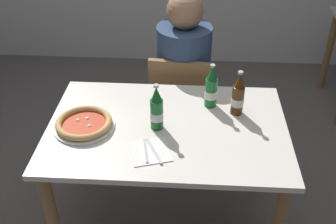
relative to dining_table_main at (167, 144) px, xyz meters
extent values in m
cube|color=silver|center=(0.00, 0.00, 0.10)|extent=(1.20, 0.80, 0.03)
cylinder|color=olive|center=(-0.54, 0.34, -0.28)|extent=(0.06, 0.06, 0.72)
cylinder|color=olive|center=(0.54, 0.34, -0.28)|extent=(0.06, 0.06, 0.72)
cube|color=olive|center=(0.06, 0.68, -0.21)|extent=(0.44, 0.44, 0.04)
cube|color=olive|center=(0.04, 0.50, 0.01)|extent=(0.38, 0.08, 0.40)
cylinder|color=olive|center=(0.25, 0.83, -0.43)|extent=(0.04, 0.04, 0.41)
cylinder|color=olive|center=(-0.09, 0.87, -0.43)|extent=(0.04, 0.04, 0.41)
cylinder|color=olive|center=(0.21, 0.49, -0.43)|extent=(0.04, 0.04, 0.41)
cylinder|color=olive|center=(-0.13, 0.53, -0.43)|extent=(0.04, 0.04, 0.41)
cube|color=#2D3342|center=(0.06, 0.66, -0.41)|extent=(0.32, 0.28, 0.45)
cylinder|color=#33476B|center=(0.06, 0.66, 0.09)|extent=(0.34, 0.34, 0.55)
sphere|color=#9E7556|center=(0.06, 0.66, 0.46)|extent=(0.22, 0.22, 0.22)
cylinder|color=olive|center=(1.31, 1.70, -0.28)|extent=(0.06, 0.06, 0.72)
cylinder|color=white|center=(-0.41, -0.04, 0.12)|extent=(0.30, 0.30, 0.01)
cylinder|color=#BC381E|center=(-0.41, -0.04, 0.13)|extent=(0.22, 0.22, 0.01)
torus|color=tan|center=(-0.41, -0.04, 0.14)|extent=(0.28, 0.28, 0.03)
sphere|color=silver|center=(-0.45, -0.01, 0.13)|extent=(0.02, 0.02, 0.02)
sphere|color=silver|center=(-0.38, -0.06, 0.13)|extent=(0.02, 0.02, 0.02)
sphere|color=silver|center=(-0.41, 0.01, 0.13)|extent=(0.02, 0.02, 0.02)
cylinder|color=#196B2D|center=(-0.05, -0.01, 0.19)|extent=(0.06, 0.06, 0.16)
cone|color=#196B2D|center=(-0.05, -0.01, 0.31)|extent=(0.05, 0.05, 0.07)
cylinder|color=#B7B7BC|center=(-0.05, -0.01, 0.36)|extent=(0.03, 0.03, 0.01)
cylinder|color=white|center=(-0.05, -0.01, 0.19)|extent=(0.07, 0.07, 0.04)
cylinder|color=#512D0F|center=(0.35, 0.14, 0.19)|extent=(0.06, 0.06, 0.16)
cone|color=#512D0F|center=(0.35, 0.14, 0.31)|extent=(0.05, 0.05, 0.07)
cylinder|color=#B7B7BC|center=(0.35, 0.14, 0.36)|extent=(0.03, 0.03, 0.01)
cylinder|color=white|center=(0.35, 0.14, 0.19)|extent=(0.07, 0.07, 0.04)
cylinder|color=#196B2D|center=(0.22, 0.20, 0.19)|extent=(0.06, 0.06, 0.16)
cone|color=#196B2D|center=(0.22, 0.20, 0.31)|extent=(0.05, 0.05, 0.07)
cylinder|color=#B7B7BC|center=(0.22, 0.20, 0.36)|extent=(0.03, 0.03, 0.01)
cylinder|color=white|center=(0.22, 0.20, 0.19)|extent=(0.07, 0.07, 0.04)
cube|color=white|center=(-0.07, -0.20, 0.12)|extent=(0.22, 0.22, 0.00)
cube|color=silver|center=(-0.05, -0.20, 0.12)|extent=(0.09, 0.18, 0.00)
cube|color=silver|center=(-0.09, -0.20, 0.12)|extent=(0.04, 0.17, 0.00)
camera|label=1|loc=(0.11, -1.65, 1.35)|focal=43.95mm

